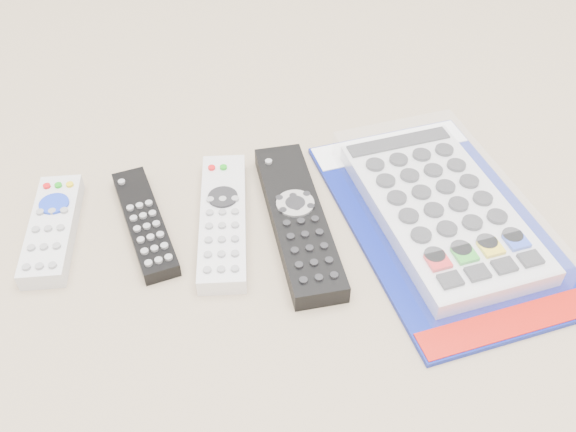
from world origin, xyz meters
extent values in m
plane|color=gray|center=(0.00, 0.00, 0.00)|extent=(5.00, 5.00, 0.00)
cube|color=silver|center=(-0.24, 0.04, 0.01)|extent=(0.07, 0.17, 0.02)
cylinder|color=#1936C1|center=(-0.23, 0.07, 0.02)|extent=(0.04, 0.04, 0.00)
cube|color=black|center=(-0.13, 0.03, 0.01)|extent=(0.07, 0.18, 0.02)
cube|color=silver|center=(-0.04, 0.01, 0.01)|extent=(0.08, 0.22, 0.02)
cylinder|color=black|center=(-0.04, 0.04, 0.02)|extent=(0.04, 0.04, 0.00)
cube|color=black|center=(0.04, 0.00, 0.01)|extent=(0.06, 0.25, 0.02)
cylinder|color=silver|center=(0.04, 0.01, 0.03)|extent=(0.05, 0.05, 0.00)
cube|color=navy|center=(0.21, -0.03, 0.00)|extent=(0.25, 0.37, 0.01)
cube|color=white|center=(0.20, 0.11, 0.01)|extent=(0.21, 0.07, 0.00)
cube|color=#AB140C|center=(0.23, -0.19, 0.01)|extent=(0.21, 0.06, 0.00)
cube|color=silver|center=(0.21, -0.03, 0.02)|extent=(0.18, 0.28, 0.02)
cube|color=white|center=(0.21, -0.03, 0.03)|extent=(0.20, 0.30, 0.04)
camera|label=1|loc=(-0.07, -0.52, 0.54)|focal=40.00mm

